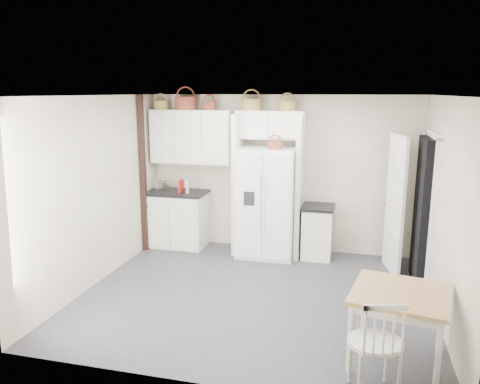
# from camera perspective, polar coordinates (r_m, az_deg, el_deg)

# --- Properties ---
(floor) EXTENTS (4.50, 4.50, 0.00)m
(floor) POSITION_cam_1_polar(r_m,az_deg,el_deg) (6.36, 1.80, -12.47)
(floor) COLOR #242328
(floor) RESTS_ON ground
(ceiling) EXTENTS (4.50, 4.50, 0.00)m
(ceiling) POSITION_cam_1_polar(r_m,az_deg,el_deg) (5.78, 1.97, 11.66)
(ceiling) COLOR white
(ceiling) RESTS_ON wall_back
(wall_back) EXTENTS (4.50, 0.00, 4.50)m
(wall_back) POSITION_cam_1_polar(r_m,az_deg,el_deg) (7.86, 4.98, 2.24)
(wall_back) COLOR #B2A290
(wall_back) RESTS_ON floor
(wall_left) EXTENTS (0.00, 4.00, 4.00)m
(wall_left) POSITION_cam_1_polar(r_m,az_deg,el_deg) (6.77, -17.08, 0.11)
(wall_left) COLOR #B2A290
(wall_left) RESTS_ON floor
(wall_right) EXTENTS (0.00, 4.00, 4.00)m
(wall_right) POSITION_cam_1_polar(r_m,az_deg,el_deg) (5.90, 23.77, -2.12)
(wall_right) COLOR #B2A290
(wall_right) RESTS_ON floor
(refrigerator) EXTENTS (0.92, 0.74, 1.77)m
(refrigerator) POSITION_cam_1_polar(r_m,az_deg,el_deg) (7.59, 3.32, -1.29)
(refrigerator) COLOR white
(refrigerator) RESTS_ON floor
(base_cab_left) EXTENTS (1.00, 0.63, 0.93)m
(base_cab_left) POSITION_cam_1_polar(r_m,az_deg,el_deg) (8.23, -7.69, -3.35)
(base_cab_left) COLOR white
(base_cab_left) RESTS_ON floor
(base_cab_right) EXTENTS (0.46, 0.56, 0.82)m
(base_cab_right) POSITION_cam_1_polar(r_m,az_deg,el_deg) (7.71, 9.40, -4.91)
(base_cab_right) COLOR white
(base_cab_right) RESTS_ON floor
(dining_table) EXTENTS (1.04, 1.04, 0.74)m
(dining_table) POSITION_cam_1_polar(r_m,az_deg,el_deg) (5.06, 18.66, -15.30)
(dining_table) COLOR #905C33
(dining_table) RESTS_ON floor
(windsor_chair) EXTENTS (0.59, 0.55, 1.00)m
(windsor_chair) POSITION_cam_1_polar(r_m,az_deg,el_deg) (4.46, 16.16, -17.20)
(windsor_chair) COLOR white
(windsor_chair) RESTS_ON floor
(counter_left) EXTENTS (1.05, 0.68, 0.04)m
(counter_left) POSITION_cam_1_polar(r_m,az_deg,el_deg) (8.11, -7.79, -0.04)
(counter_left) COLOR black
(counter_left) RESTS_ON base_cab_left
(counter_right) EXTENTS (0.50, 0.59, 0.04)m
(counter_right) POSITION_cam_1_polar(r_m,az_deg,el_deg) (7.59, 9.52, -1.83)
(counter_right) COLOR black
(counter_right) RESTS_ON base_cab_right
(toaster) EXTENTS (0.27, 0.21, 0.17)m
(toaster) POSITION_cam_1_polar(r_m,az_deg,el_deg) (8.15, -9.38, 0.71)
(toaster) COLOR silver
(toaster) RESTS_ON counter_left
(cookbook_red) EXTENTS (0.05, 0.15, 0.22)m
(cookbook_red) POSITION_cam_1_polar(r_m,az_deg,el_deg) (7.97, -7.21, 0.72)
(cookbook_red) COLOR maroon
(cookbook_red) RESTS_ON counter_left
(cookbook_cream) EXTENTS (0.06, 0.15, 0.21)m
(cookbook_cream) POSITION_cam_1_polar(r_m,az_deg,el_deg) (7.93, -6.41, 0.65)
(cookbook_cream) COLOR beige
(cookbook_cream) RESTS_ON counter_left
(basket_upper_a) EXTENTS (0.26, 0.26, 0.15)m
(basket_upper_a) POSITION_cam_1_polar(r_m,az_deg,el_deg) (8.16, -9.59, 10.41)
(basket_upper_a) COLOR brown
(basket_upper_a) RESTS_ON upper_cabinet
(basket_upper_b) EXTENTS (0.37, 0.37, 0.22)m
(basket_upper_b) POSITION_cam_1_polar(r_m,az_deg,el_deg) (8.00, -6.64, 10.71)
(basket_upper_b) COLOR maroon
(basket_upper_b) RESTS_ON upper_cabinet
(basket_upper_c) EXTENTS (0.24, 0.24, 0.14)m
(basket_upper_c) POSITION_cam_1_polar(r_m,az_deg,el_deg) (7.86, -3.77, 10.46)
(basket_upper_c) COLOR maroon
(basket_upper_c) RESTS_ON upper_cabinet
(basket_bridge_a) EXTENTS (0.33, 0.33, 0.19)m
(basket_bridge_a) POSITION_cam_1_polar(r_m,az_deg,el_deg) (7.67, 1.41, 10.62)
(basket_bridge_a) COLOR brown
(basket_bridge_a) RESTS_ON bridge_cabinet
(basket_bridge_b) EXTENTS (0.27, 0.27, 0.16)m
(basket_bridge_b) POSITION_cam_1_polar(r_m,az_deg,el_deg) (7.57, 5.80, 10.43)
(basket_bridge_b) COLOR brown
(basket_bridge_b) RESTS_ON bridge_cabinet
(basket_fridge_b) EXTENTS (0.23, 0.23, 0.12)m
(basket_fridge_b) POSITION_cam_1_polar(r_m,az_deg,el_deg) (7.31, 4.29, 5.71)
(basket_fridge_b) COLOR maroon
(basket_fridge_b) RESTS_ON refrigerator
(upper_cabinet) EXTENTS (1.40, 0.34, 0.90)m
(upper_cabinet) POSITION_cam_1_polar(r_m,az_deg,el_deg) (8.00, -5.89, 6.72)
(upper_cabinet) COLOR white
(upper_cabinet) RESTS_ON wall_back
(bridge_cabinet) EXTENTS (1.12, 0.34, 0.45)m
(bridge_cabinet) POSITION_cam_1_polar(r_m,az_deg,el_deg) (7.62, 3.76, 8.19)
(bridge_cabinet) COLOR white
(bridge_cabinet) RESTS_ON wall_back
(fridge_panel_left) EXTENTS (0.08, 0.60, 2.30)m
(fridge_panel_left) POSITION_cam_1_polar(r_m,az_deg,el_deg) (7.73, -0.23, 0.98)
(fridge_panel_left) COLOR white
(fridge_panel_left) RESTS_ON floor
(fridge_panel_right) EXTENTS (0.08, 0.60, 2.30)m
(fridge_panel_right) POSITION_cam_1_polar(r_m,az_deg,el_deg) (7.55, 7.29, 0.61)
(fridge_panel_right) COLOR white
(fridge_panel_right) RESTS_ON floor
(trim_post) EXTENTS (0.09, 0.09, 2.60)m
(trim_post) POSITION_cam_1_polar(r_m,az_deg,el_deg) (7.91, -11.76, 2.08)
(trim_post) COLOR black
(trim_post) RESTS_ON floor
(doorway_void) EXTENTS (0.18, 0.85, 2.05)m
(doorway_void) POSITION_cam_1_polar(r_m,az_deg,el_deg) (6.91, 21.52, -2.30)
(doorway_void) COLOR black
(doorway_void) RESTS_ON floor
(door_slab) EXTENTS (0.21, 0.79, 2.05)m
(door_slab) POSITION_cam_1_polar(r_m,az_deg,el_deg) (7.20, 18.36, -1.52)
(door_slab) COLOR white
(door_slab) RESTS_ON floor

